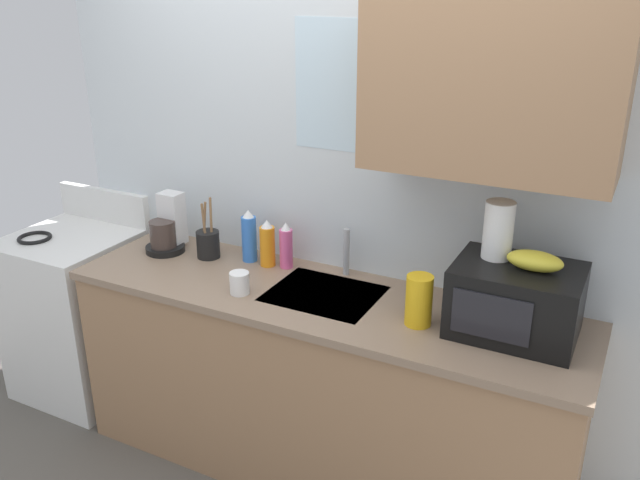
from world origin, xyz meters
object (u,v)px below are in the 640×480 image
object	(u,v)px
utensil_crock	(208,243)
dish_soap_bottle_orange	(267,244)
mug_white	(240,283)
paper_towel_roll	(498,230)
cereal_canister	(419,300)
banana_bunch	(535,261)
dish_soap_bottle_pink	(286,246)
stove_range	(79,313)
coffee_maker	(168,229)
dish_soap_bottle_blue	(249,237)
microwave	(515,300)

from	to	relation	value
utensil_crock	dish_soap_bottle_orange	bearing A→B (deg)	8.92
dish_soap_bottle_orange	utensil_crock	size ratio (longest dim) A/B	0.75
dish_soap_bottle_orange	mug_white	distance (m)	0.32
paper_towel_roll	cereal_canister	world-z (taller)	paper_towel_roll
banana_bunch	dish_soap_bottle_pink	world-z (taller)	banana_bunch
mug_white	dish_soap_bottle_pink	bearing A→B (deg)	83.03
stove_range	cereal_canister	xyz separation A→B (m)	(1.92, -0.05, 0.54)
stove_range	coffee_maker	xyz separation A→B (m)	(0.58, 0.10, 0.55)
mug_white	coffee_maker	bearing A→B (deg)	156.84
mug_white	utensil_crock	world-z (taller)	utensil_crock
cereal_canister	utensil_crock	xyz separation A→B (m)	(-1.11, 0.17, -0.03)
coffee_maker	utensil_crock	size ratio (longest dim) A/B	0.95
stove_range	utensil_crock	size ratio (longest dim) A/B	3.65
dish_soap_bottle_blue	microwave	bearing A→B (deg)	-5.81
dish_soap_bottle_orange	cereal_canister	bearing A→B (deg)	-15.02
stove_range	dish_soap_bottle_blue	bearing A→B (deg)	9.72
dish_soap_bottle_orange	utensil_crock	bearing A→B (deg)	-171.08
stove_range	coffee_maker	world-z (taller)	coffee_maker
microwave	dish_soap_bottle_blue	xyz separation A→B (m)	(-1.25, 0.13, -0.02)
mug_white	cereal_canister	bearing A→B (deg)	6.73
utensil_crock	coffee_maker	bearing A→B (deg)	-177.14
dish_soap_bottle_blue	mug_white	xyz separation A→B (m)	(0.15, -0.32, -0.07)
dish_soap_bottle_blue	cereal_canister	bearing A→B (deg)	-13.89
stove_range	dish_soap_bottle_pink	world-z (taller)	dish_soap_bottle_pink
stove_range	dish_soap_bottle_pink	distance (m)	1.33
dish_soap_bottle_orange	mug_white	world-z (taller)	dish_soap_bottle_orange
banana_bunch	paper_towel_roll	distance (m)	0.18
microwave	paper_towel_roll	world-z (taller)	paper_towel_roll
dish_soap_bottle_blue	utensil_crock	distance (m)	0.21
paper_towel_roll	dish_soap_bottle_orange	size ratio (longest dim) A/B	0.99
dish_soap_bottle_blue	cereal_canister	world-z (taller)	dish_soap_bottle_blue
mug_white	utensil_crock	bearing A→B (deg)	143.44
stove_range	utensil_crock	xyz separation A→B (m)	(0.81, 0.12, 0.51)
microwave	cereal_canister	bearing A→B (deg)	-163.83
paper_towel_roll	dish_soap_bottle_pink	bearing A→B (deg)	174.81
coffee_maker	dish_soap_bottle_blue	size ratio (longest dim) A/B	1.11
stove_range	dish_soap_bottle_pink	size ratio (longest dim) A/B	4.93
stove_range	mug_white	size ratio (longest dim) A/B	11.37
microwave	dish_soap_bottle_blue	bearing A→B (deg)	174.19
banana_bunch	utensil_crock	world-z (taller)	banana_bunch
coffee_maker	utensil_crock	world-z (taller)	utensil_crock
microwave	coffee_maker	bearing A→B (deg)	177.96
microwave	banana_bunch	size ratio (longest dim) A/B	2.30
stove_range	banana_bunch	bearing A→B (deg)	1.15
paper_towel_roll	cereal_canister	size ratio (longest dim) A/B	1.09
dish_soap_bottle_blue	dish_soap_bottle_orange	bearing A→B (deg)	-4.83
stove_range	dish_soap_bottle_blue	size ratio (longest dim) A/B	4.28
dish_soap_bottle_orange	dish_soap_bottle_blue	size ratio (longest dim) A/B	0.88
microwave	dish_soap_bottle_orange	world-z (taller)	microwave
stove_range	cereal_canister	bearing A→B (deg)	-1.59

